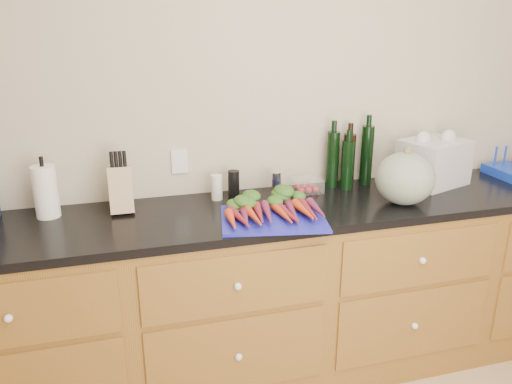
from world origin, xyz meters
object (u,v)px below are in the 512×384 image
object	(u,v)px
carrots	(271,209)
knife_block	(121,190)
cutting_board	(273,219)
paper_towel	(46,192)
tomato_box	(307,185)
squash	(405,178)

from	to	relation	value
carrots	knife_block	world-z (taller)	knife_block
cutting_board	carrots	bearing A→B (deg)	90.00
carrots	paper_towel	bearing A→B (deg)	164.19
carrots	tomato_box	bearing A→B (deg)	44.92
cutting_board	knife_block	bearing A→B (deg)	155.34
tomato_box	cutting_board	bearing A→B (deg)	-131.19
squash	knife_block	bearing A→B (deg)	168.88
cutting_board	knife_block	xyz separation A→B (m)	(-0.65, 0.30, 0.10)
cutting_board	squash	world-z (taller)	squash
carrots	squash	distance (m)	0.69
cutting_board	knife_block	size ratio (longest dim) A/B	2.18
carrots	knife_block	bearing A→B (deg)	158.46
paper_towel	carrots	bearing A→B (deg)	-15.81
cutting_board	carrots	world-z (taller)	carrots
paper_towel	tomato_box	distance (m)	1.27
paper_towel	knife_block	size ratio (longest dim) A/B	1.12
cutting_board	paper_towel	distance (m)	1.04
squash	tomato_box	size ratio (longest dim) A/B	1.90
cutting_board	knife_block	world-z (taller)	knife_block
tomato_box	knife_block	bearing A→B (deg)	-178.18
carrots	tomato_box	xyz separation A→B (m)	(0.29, 0.29, -0.00)
paper_towel	knife_block	distance (m)	0.33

